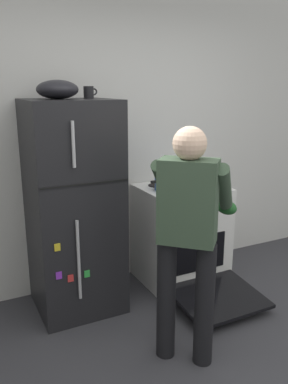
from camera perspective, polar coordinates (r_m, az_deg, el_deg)
kitchen_wall_back at (r=3.70m, az=-4.27°, el=7.52°), size 6.00×0.10×2.70m
refrigerator at (r=3.28m, az=-10.10°, el=-2.29°), size 0.68×0.72×1.73m
stove_range at (r=3.80m, az=5.45°, el=-6.24°), size 0.76×1.23×0.93m
person_cook at (r=2.57m, az=6.42°, el=-4.82°), size 0.70×0.73×1.60m
red_pot at (r=3.54m, az=3.73°, el=1.18°), size 0.37×0.27×0.10m
coffee_mug at (r=3.24m, az=-7.93°, el=14.03°), size 0.11×0.08×0.10m
mixing_bowl at (r=3.12m, az=-12.35°, el=14.22°), size 0.31×0.31×0.14m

